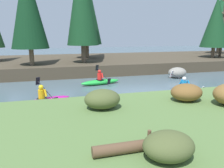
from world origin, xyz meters
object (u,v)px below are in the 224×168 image
at_px(kayaker_lead, 185,90).
at_px(kayaker_middle, 101,81).
at_px(boulder_midstream, 177,73).
at_px(driftwood_log, 140,145).
at_px(kayaker_trailing, 44,101).

bearing_deg(kayaker_lead, kayaker_middle, 111.76).
height_order(boulder_midstream, driftwood_log, driftwood_log).
bearing_deg(driftwood_log, kayaker_trailing, 108.36).
xyz_separation_m(kayaker_lead, kayaker_middle, (-4.13, 3.50, 0.02)).
height_order(kayaker_trailing, driftwood_log, driftwood_log).
relative_size(kayaker_middle, driftwood_log, 1.36).
relative_size(kayaker_trailing, boulder_midstream, 1.89).
relative_size(kayaker_lead, boulder_midstream, 1.86).
bearing_deg(kayaker_middle, kayaker_lead, -52.00).
bearing_deg(kayaker_trailing, kayaker_lead, -24.18).
bearing_deg(driftwood_log, kayaker_middle, 82.04).
bearing_deg(kayaker_lead, kayaker_trailing, 152.59).
bearing_deg(boulder_midstream, kayaker_lead, -116.21).
xyz_separation_m(kayaker_lead, boulder_midstream, (2.09, 4.24, 0.21)).
xyz_separation_m(kayaker_trailing, boulder_midstream, (9.77, 4.31, 0.18)).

